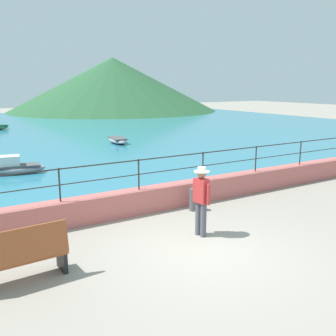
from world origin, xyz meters
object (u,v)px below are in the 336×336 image
Objects in this scene: person_walking at (201,198)px; boat_4 at (118,140)px; bench_main at (22,256)px; boat_1 at (15,167)px; bollard at (193,200)px.

boat_4 is at bearing 73.45° from person_walking.
bench_main is 0.71× the size of boat_1.
bench_main is 0.72× the size of boat_4.
bollard is at bearing 19.53° from bench_main.
bollard is (5.24, 1.86, -0.22)m from bench_main.
person_walking is at bearing 2.16° from bench_main.
bench_main is at bearing -177.84° from person_walking.
bollard is at bearing -104.68° from boat_4.
bollard reaches higher than boat_4.
person_walking is at bearing -106.55° from boat_4.
bench_main is 0.99× the size of person_walking.
bench_main is 4.29m from person_walking.
boat_1 reaches higher than bollard.
boat_1 is at bearing 80.58° from bench_main.
person_walking is 2.59× the size of bollard.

